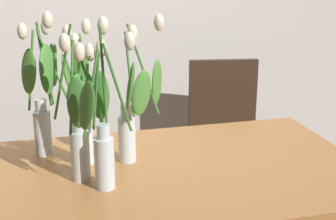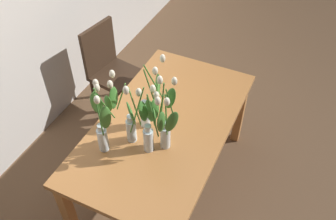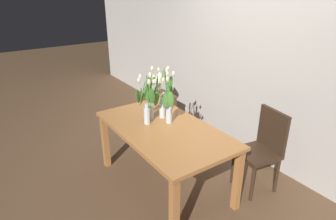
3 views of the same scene
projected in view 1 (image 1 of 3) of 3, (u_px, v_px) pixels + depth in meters
dining_table at (153, 193)px, 1.88m from camera, size 1.60×0.90×0.74m
tulip_vase_0 at (84, 118)px, 1.87m from camera, size 0.10×0.27×0.54m
tulip_vase_1 at (46, 97)px, 1.93m from camera, size 0.22×0.20×0.56m
tulip_vase_2 at (134, 118)px, 1.87m from camera, size 0.17×0.14×0.57m
tulip_vase_3 at (78, 123)px, 1.71m from camera, size 0.24×0.23×0.59m
tulip_vase_4 at (102, 124)px, 1.65m from camera, size 0.23×0.23×0.58m
dining_chair at (225, 132)px, 2.88m from camera, size 0.46×0.46×0.93m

